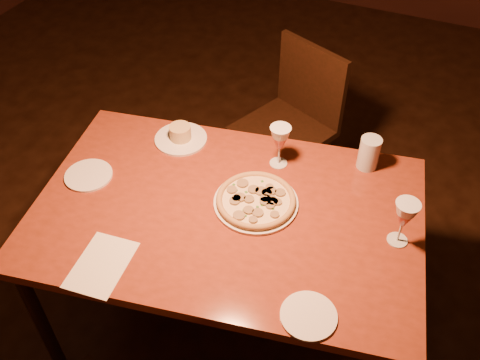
% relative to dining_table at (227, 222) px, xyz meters
% --- Properties ---
extents(floor, '(7.00, 7.00, 0.00)m').
position_rel_dining_table_xyz_m(floor, '(-0.04, -0.18, -0.68)').
color(floor, '#321C10').
rests_on(floor, ground).
extents(dining_table, '(1.53, 1.13, 0.75)m').
position_rel_dining_table_xyz_m(dining_table, '(0.00, 0.00, 0.00)').
color(dining_table, maroon).
rests_on(dining_table, floor).
extents(chair_far, '(0.55, 0.55, 0.86)m').
position_rel_dining_table_xyz_m(chair_far, '(-0.06, 0.92, -0.19)').
color(chair_far, black).
rests_on(chair_far, floor).
extents(pizza_plate, '(0.31, 0.31, 0.03)m').
position_rel_dining_table_xyz_m(pizza_plate, '(0.09, 0.07, 0.08)').
color(pizza_plate, silver).
rests_on(pizza_plate, dining_table).
extents(ramekin_saucer, '(0.22, 0.22, 0.07)m').
position_rel_dining_table_xyz_m(ramekin_saucer, '(-0.34, 0.28, 0.09)').
color(ramekin_saucer, silver).
rests_on(ramekin_saucer, dining_table).
extents(wine_glass_far, '(0.08, 0.08, 0.18)m').
position_rel_dining_table_xyz_m(wine_glass_far, '(0.08, 0.31, 0.16)').
color(wine_glass_far, '#C85653').
rests_on(wine_glass_far, dining_table).
extents(wine_glass_right, '(0.08, 0.08, 0.18)m').
position_rel_dining_table_xyz_m(wine_glass_right, '(0.60, 0.10, 0.16)').
color(wine_glass_right, '#C85653').
rests_on(wine_glass_right, dining_table).
extents(water_tumbler, '(0.08, 0.08, 0.14)m').
position_rel_dining_table_xyz_m(water_tumbler, '(0.40, 0.43, 0.13)').
color(water_tumbler, '#AEB8BF').
rests_on(water_tumbler, dining_table).
extents(side_plate_left, '(0.18, 0.18, 0.01)m').
position_rel_dining_table_xyz_m(side_plate_left, '(-0.56, -0.06, 0.07)').
color(side_plate_left, silver).
rests_on(side_plate_left, dining_table).
extents(side_plate_near, '(0.17, 0.17, 0.01)m').
position_rel_dining_table_xyz_m(side_plate_near, '(0.41, -0.30, 0.07)').
color(side_plate_near, silver).
rests_on(side_plate_near, dining_table).
extents(menu_card, '(0.19, 0.26, 0.00)m').
position_rel_dining_table_xyz_m(menu_card, '(-0.27, -0.39, 0.07)').
color(menu_card, silver).
rests_on(menu_card, dining_table).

